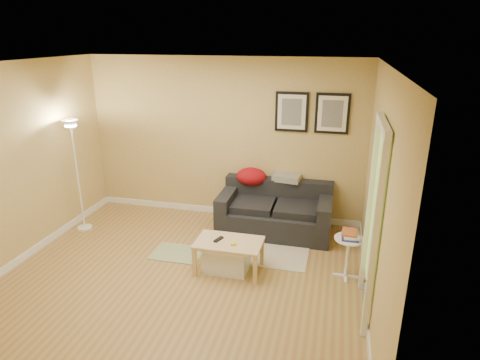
{
  "coord_description": "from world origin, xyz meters",
  "views": [
    {
      "loc": [
        1.79,
        -4.22,
        2.9
      ],
      "look_at": [
        0.55,
        0.85,
        1.05
      ],
      "focal_mm": 30.79,
      "sensor_mm": 36.0,
      "label": 1
    }
  ],
  "objects": [
    {
      "name": "doorway",
      "position": [
        2.2,
        -0.15,
        1.02
      ],
      "size": [
        0.12,
        1.01,
        2.13
      ],
      "primitive_type": null,
      "color": "white",
      "rests_on": "ground"
    },
    {
      "name": "baseboard_right",
      "position": [
        2.24,
        0.0,
        0.05
      ],
      "size": [
        0.02,
        4.0,
        0.1
      ],
      "primitive_type": "cube",
      "color": "white",
      "rests_on": "ground"
    },
    {
      "name": "green_runner",
      "position": [
        -0.27,
        0.52,
        0.01
      ],
      "size": [
        0.7,
        0.5,
        0.01
      ],
      "primitive_type": "cube",
      "color": "#668C4C",
      "rests_on": "ground"
    },
    {
      "name": "wall_back",
      "position": [
        0.0,
        2.0,
        1.3
      ],
      "size": [
        4.5,
        0.0,
        4.5
      ],
      "primitive_type": "plane",
      "rotation": [
        1.57,
        0.0,
        0.0
      ],
      "color": "tan",
      "rests_on": "ground"
    },
    {
      "name": "floor_lamp",
      "position": [
        -2.0,
        0.91,
        0.83
      ],
      "size": [
        0.23,
        0.23,
        1.74
      ],
      "primitive_type": null,
      "color": "white",
      "rests_on": "ground"
    },
    {
      "name": "wall_left",
      "position": [
        -2.25,
        0.0,
        1.3
      ],
      "size": [
        0.0,
        4.0,
        4.0
      ],
      "primitive_type": "plane",
      "rotation": [
        1.57,
        0.0,
        1.57
      ],
      "color": "tan",
      "rests_on": "ground"
    },
    {
      "name": "plaid_throw",
      "position": [
        1.06,
        1.87,
        0.78
      ],
      "size": [
        0.45,
        0.32,
        0.1
      ],
      "primitive_type": null,
      "rotation": [
        0.0,
        0.0,
        -0.14
      ],
      "color": "tan",
      "rests_on": "sofa"
    },
    {
      "name": "red_throw",
      "position": [
        0.5,
        1.82,
        0.77
      ],
      "size": [
        0.48,
        0.36,
        0.28
      ],
      "primitive_type": null,
      "color": "maroon",
      "rests_on": "sofa"
    },
    {
      "name": "remote_control",
      "position": [
        0.41,
        0.27,
        0.43
      ],
      "size": [
        0.1,
        0.17,
        0.02
      ],
      "primitive_type": "cube",
      "rotation": [
        0.0,
        0.0,
        -0.35
      ],
      "color": "black",
      "rests_on": "coffee_table"
    },
    {
      "name": "side_table",
      "position": [
        2.02,
        0.47,
        0.27
      ],
      "size": [
        0.36,
        0.36,
        0.55
      ],
      "primitive_type": null,
      "color": "white",
      "rests_on": "ground"
    },
    {
      "name": "sofa",
      "position": [
        0.94,
        1.53,
        0.38
      ],
      "size": [
        1.7,
        0.9,
        0.75
      ],
      "primitive_type": null,
      "color": "black",
      "rests_on": "ground"
    },
    {
      "name": "baseboard_left",
      "position": [
        -2.24,
        0.0,
        0.05
      ],
      "size": [
        0.02,
        4.0,
        0.1
      ],
      "primitive_type": "cube",
      "color": "white",
      "rests_on": "ground"
    },
    {
      "name": "ceiling",
      "position": [
        0.0,
        0.0,
        2.6
      ],
      "size": [
        4.5,
        4.5,
        0.0
      ],
      "primitive_type": "plane",
      "rotation": [
        3.14,
        0.0,
        0.0
      ],
      "color": "white",
      "rests_on": "wall_back"
    },
    {
      "name": "book_stack",
      "position": [
        2.03,
        0.49,
        0.59
      ],
      "size": [
        0.22,
        0.28,
        0.08
      ],
      "primitive_type": null,
      "rotation": [
        0.0,
        0.0,
        -0.08
      ],
      "color": "navy",
      "rests_on": "side_table"
    },
    {
      "name": "framed_print_left",
      "position": [
        1.08,
        1.98,
        1.8
      ],
      "size": [
        0.5,
        0.04,
        0.6
      ],
      "primitive_type": null,
      "color": "black",
      "rests_on": "wall_back"
    },
    {
      "name": "coffee_table",
      "position": [
        0.55,
        0.27,
        0.21
      ],
      "size": [
        0.94,
        0.69,
        0.42
      ],
      "primitive_type": null,
      "rotation": [
        0.0,
        0.0,
        0.23
      ],
      "color": "#DFB588",
      "rests_on": "ground"
    },
    {
      "name": "baseboard_back",
      "position": [
        0.0,
        1.99,
        0.05
      ],
      "size": [
        4.5,
        0.02,
        0.1
      ],
      "primitive_type": "cube",
      "color": "white",
      "rests_on": "ground"
    },
    {
      "name": "wall_front",
      "position": [
        0.0,
        -2.0,
        1.3
      ],
      "size": [
        4.5,
        0.0,
        4.5
      ],
      "primitive_type": "plane",
      "rotation": [
        -1.57,
        0.0,
        0.0
      ],
      "color": "tan",
      "rests_on": "ground"
    },
    {
      "name": "wall_right",
      "position": [
        2.25,
        0.0,
        1.3
      ],
      "size": [
        0.0,
        4.0,
        4.0
      ],
      "primitive_type": "plane",
      "rotation": [
        1.57,
        0.0,
        -1.57
      ],
      "color": "tan",
      "rests_on": "ground"
    },
    {
      "name": "floor",
      "position": [
        0.0,
        0.0,
        0.0
      ],
      "size": [
        4.5,
        4.5,
        0.0
      ],
      "primitive_type": "plane",
      "color": "#A28345",
      "rests_on": "ground"
    },
    {
      "name": "area_rug",
      "position": [
        0.89,
        0.85,
        0.01
      ],
      "size": [
        1.25,
        0.85,
        0.01
      ],
      "primitive_type": "cube",
      "color": "beige",
      "rests_on": "ground"
    },
    {
      "name": "framed_print_right",
      "position": [
        1.68,
        1.98,
        1.8
      ],
      "size": [
        0.5,
        0.04,
        0.6
      ],
      "primitive_type": null,
      "color": "black",
      "rests_on": "wall_back"
    },
    {
      "name": "tape_roll",
      "position": [
        0.63,
        0.19,
        0.44
      ],
      "size": [
        0.07,
        0.07,
        0.03
      ],
      "primitive_type": "cylinder",
      "color": "yellow",
      "rests_on": "coffee_table"
    },
    {
      "name": "storage_bin",
      "position": [
        0.51,
        0.28,
        0.17
      ],
      "size": [
        0.57,
        0.41,
        0.35
      ],
      "primitive_type": null,
      "color": "white",
      "rests_on": "ground"
    }
  ]
}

